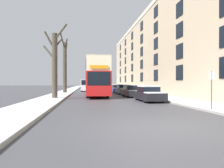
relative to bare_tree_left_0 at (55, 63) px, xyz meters
The scene contains 14 objects.
ground_plane 14.62m from the bare_tree_left_0, 68.26° to the right, with size 320.00×320.00×0.00m, color #424247.
sidewalk_left 39.98m from the bare_tree_left_0, 90.58° to the left, with size 2.77×130.00×0.16m.
sidewalk_right 41.44m from the bare_tree_left_0, 74.68° to the left, with size 2.77×130.00×0.16m.
terrace_facade_right 20.87m from the bare_tree_left_0, 35.57° to the left, with size 9.10×53.02×13.20m.
bare_tree_left_0 is the anchor object (origin of this frame).
bare_tree_left_1 11.96m from the bare_tree_left_0, 90.95° to the left, with size 1.17×3.57×9.22m.
double_decker_bus 6.52m from the bare_tree_left_0, 48.23° to the left, with size 2.50×11.75×4.34m.
parked_car_0 9.51m from the bare_tree_left_0, 20.93° to the right, with size 1.68×4.31×1.37m.
parked_car_1 9.43m from the bare_tree_left_0, 19.50° to the left, with size 1.82×4.45×1.39m.
parked_car_2 12.37m from the bare_tree_left_0, 45.28° to the left, with size 1.72×4.06×1.44m.
parked_car_3 16.90m from the bare_tree_left_0, 59.44° to the left, with size 1.78×3.91×1.39m.
oncoming_van 20.01m from the bare_tree_left_0, 80.78° to the left, with size 2.02×5.65×2.29m.
pedestrian_left_sidewalk 6.34m from the bare_tree_left_0, 99.19° to the left, with size 0.37×0.37×1.70m.
street_sign_post 14.19m from the bare_tree_left_0, 45.46° to the right, with size 0.32×0.07×2.24m.
Camera 1 is at (-2.32, -6.91, 1.56)m, focal length 32.00 mm.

